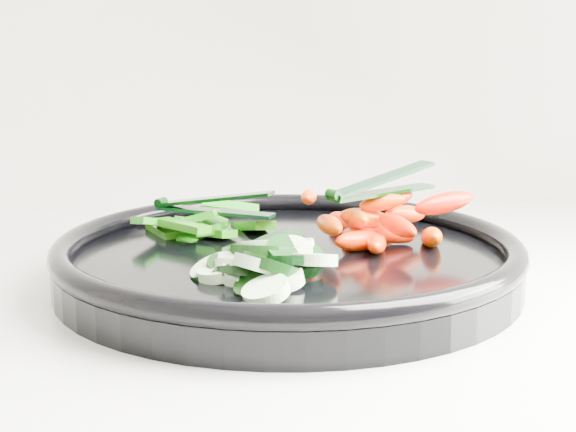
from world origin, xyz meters
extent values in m
cube|color=silver|center=(0.00, 1.70, 0.92)|extent=(2.02, 0.62, 0.03)
cylinder|color=black|center=(-0.05, 1.69, 0.94)|extent=(0.44, 0.44, 0.02)
torus|color=black|center=(-0.05, 1.69, 0.96)|extent=(0.44, 0.44, 0.02)
cylinder|color=black|center=(-0.08, 1.59, 0.96)|extent=(0.05, 0.05, 0.02)
cylinder|color=#D6F4C3|center=(-0.08, 1.57, 0.96)|extent=(0.05, 0.05, 0.02)
cylinder|color=black|center=(-0.09, 1.62, 0.96)|extent=(0.04, 0.04, 0.02)
cylinder|color=beige|center=(-0.09, 1.63, 0.96)|extent=(0.04, 0.04, 0.03)
cylinder|color=black|center=(-0.10, 1.63, 0.96)|extent=(0.05, 0.05, 0.02)
cylinder|color=#CAECBD|center=(-0.09, 1.61, 0.96)|extent=(0.04, 0.04, 0.02)
cylinder|color=black|center=(-0.06, 1.60, 0.96)|extent=(0.05, 0.05, 0.02)
cylinder|color=beige|center=(-0.06, 1.59, 0.96)|extent=(0.05, 0.05, 0.02)
cylinder|color=black|center=(-0.08, 1.64, 0.96)|extent=(0.05, 0.05, 0.02)
cylinder|color=#DFF5C4|center=(-0.09, 1.65, 0.96)|extent=(0.04, 0.04, 0.02)
cylinder|color=black|center=(-0.09, 1.63, 0.96)|extent=(0.07, 0.06, 0.02)
cylinder|color=beige|center=(-0.11, 1.62, 0.96)|extent=(0.04, 0.04, 0.01)
cylinder|color=black|center=(-0.11, 1.63, 0.96)|extent=(0.05, 0.05, 0.02)
cylinder|color=beige|center=(-0.11, 1.63, 0.96)|extent=(0.04, 0.04, 0.02)
cylinder|color=black|center=(-0.07, 1.64, 0.97)|extent=(0.06, 0.06, 0.02)
cylinder|color=#E9FCC9|center=(-0.07, 1.65, 0.97)|extent=(0.04, 0.04, 0.02)
cylinder|color=black|center=(-0.07, 1.60, 0.97)|extent=(0.05, 0.05, 0.03)
cylinder|color=#C9EBBC|center=(-0.08, 1.60, 0.97)|extent=(0.05, 0.04, 0.03)
cylinder|color=black|center=(-0.05, 1.63, 0.97)|extent=(0.06, 0.05, 0.03)
cylinder|color=beige|center=(-0.05, 1.63, 0.97)|extent=(0.05, 0.05, 0.03)
cylinder|color=black|center=(-0.06, 1.65, 0.97)|extent=(0.06, 0.06, 0.02)
cylinder|color=#B3CFA6|center=(-0.05, 1.64, 0.97)|extent=(0.04, 0.04, 0.02)
cylinder|color=black|center=(-0.05, 1.61, 0.97)|extent=(0.04, 0.04, 0.02)
cylinder|color=#D5F3C3|center=(-0.04, 1.61, 0.97)|extent=(0.04, 0.04, 0.02)
ellipsoid|color=#F01500|center=(0.01, 1.69, 0.96)|extent=(0.05, 0.04, 0.03)
ellipsoid|color=red|center=(0.01, 1.71, 0.96)|extent=(0.04, 0.04, 0.02)
ellipsoid|color=#E34500|center=(0.07, 1.70, 0.96)|extent=(0.02, 0.05, 0.03)
ellipsoid|color=#EF2100|center=(0.01, 1.71, 0.96)|extent=(0.03, 0.04, 0.02)
ellipsoid|color=#F84500|center=(0.02, 1.68, 0.96)|extent=(0.03, 0.05, 0.02)
ellipsoid|color=#E73900|center=(0.04, 1.71, 0.96)|extent=(0.04, 0.02, 0.02)
ellipsoid|color=#FF3B00|center=(0.04, 1.76, 0.96)|extent=(0.04, 0.05, 0.02)
ellipsoid|color=#E73800|center=(0.01, 1.76, 0.96)|extent=(0.04, 0.06, 0.02)
ellipsoid|color=#E54000|center=(-0.02, 1.69, 0.98)|extent=(0.03, 0.05, 0.02)
ellipsoid|color=#FF4E00|center=(0.01, 1.71, 0.98)|extent=(0.02, 0.05, 0.03)
ellipsoid|color=#EE3100|center=(0.04, 1.68, 0.98)|extent=(0.03, 0.05, 0.02)
ellipsoid|color=#FC4900|center=(0.02, 1.71, 0.98)|extent=(0.05, 0.03, 0.03)
ellipsoid|color=#FF4A00|center=(0.06, 1.72, 0.98)|extent=(0.05, 0.04, 0.02)
ellipsoid|color=#DA3600|center=(0.03, 1.71, 0.99)|extent=(0.04, 0.02, 0.02)
ellipsoid|color=#FF3300|center=(-0.03, 1.74, 0.99)|extent=(0.02, 0.04, 0.02)
ellipsoid|color=#F21900|center=(0.05, 1.72, 0.99)|extent=(0.04, 0.03, 0.02)
ellipsoid|color=red|center=(0.08, 1.70, 0.99)|extent=(0.06, 0.04, 0.03)
cube|color=#0E730A|center=(-0.11, 1.76, 0.96)|extent=(0.03, 0.06, 0.02)
cube|color=#126D0A|center=(-0.11, 1.77, 0.96)|extent=(0.06, 0.06, 0.03)
cube|color=#1C6C0A|center=(-0.07, 1.77, 0.96)|extent=(0.04, 0.06, 0.02)
cube|color=#226F0A|center=(-0.11, 1.75, 0.96)|extent=(0.04, 0.05, 0.01)
cube|color=#236C0A|center=(-0.12, 1.76, 0.96)|extent=(0.05, 0.05, 0.02)
cube|color=#206609|center=(-0.15, 1.77, 0.96)|extent=(0.04, 0.05, 0.01)
cube|color=#0A6D0F|center=(-0.13, 1.76, 0.96)|extent=(0.02, 0.05, 0.02)
cube|color=#136A0A|center=(-0.13, 1.76, 0.97)|extent=(0.05, 0.03, 0.02)
cube|color=#0A6709|center=(-0.16, 1.75, 0.97)|extent=(0.04, 0.04, 0.02)
cube|color=#216D0A|center=(-0.13, 1.73, 0.97)|extent=(0.05, 0.05, 0.01)
cube|color=#216409|center=(-0.09, 1.81, 0.97)|extent=(0.06, 0.02, 0.02)
cylinder|color=black|center=(-0.01, 1.68, 1.00)|extent=(0.01, 0.01, 0.01)
cube|color=black|center=(0.03, 1.71, 1.00)|extent=(0.10, 0.07, 0.00)
cube|color=black|center=(0.03, 1.71, 1.01)|extent=(0.10, 0.07, 0.02)
cylinder|color=black|center=(-0.15, 1.79, 0.98)|extent=(0.01, 0.01, 0.01)
cube|color=black|center=(-0.11, 1.76, 0.97)|extent=(0.10, 0.07, 0.00)
cube|color=black|center=(-0.11, 1.76, 0.99)|extent=(0.10, 0.06, 0.02)
camera|label=1|loc=(-0.11, 1.07, 1.12)|focal=50.00mm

